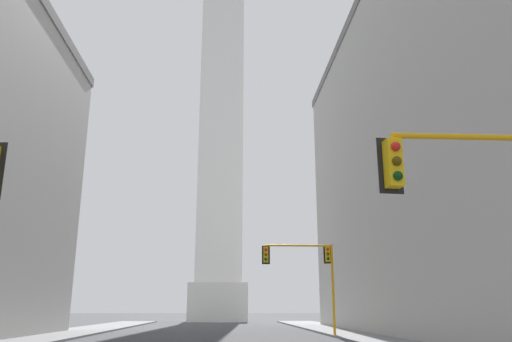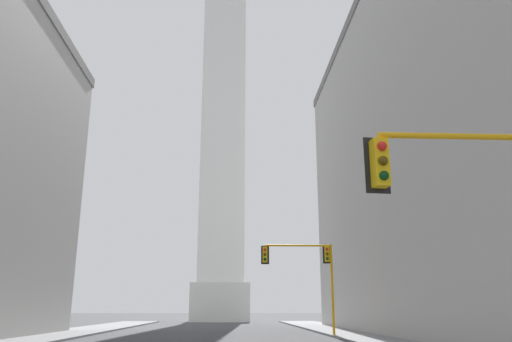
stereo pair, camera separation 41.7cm
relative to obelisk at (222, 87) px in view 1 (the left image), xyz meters
The scene contains 4 objects.
sidewalk_right 62.35m from the obelisk, 77.08° to the right, with size 5.00×90.40×0.15m, color slate.
obelisk is the anchor object (origin of this frame).
traffic_light_near_right 75.28m from the obelisk, 83.73° to the right, with size 4.44×0.52×5.88m.
traffic_light_mid_right 53.61m from the obelisk, 80.34° to the right, with size 5.26×0.52×6.43m.
Camera 1 is at (1.09, -2.24, 1.97)m, focal length 35.00 mm.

